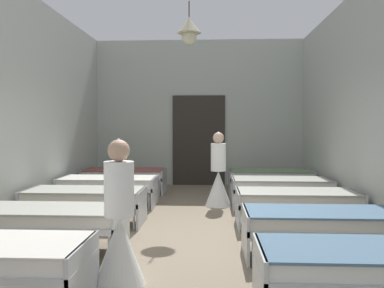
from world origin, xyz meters
name	(u,v)px	position (x,y,z in m)	size (l,w,h in m)	color
ground_plane	(187,242)	(0.00, 0.00, -0.05)	(6.11, 10.72, 0.10)	#7A6B56
room_shell	(191,106)	(0.00, 1.19, 1.94)	(5.91, 10.32, 3.88)	#B2B7AD
bed_right_row_1	(369,263)	(1.70, -2.18, 0.44)	(1.90, 0.84, 0.57)	#B7BCC1
bed_left_row_2	(48,218)	(-1.70, -0.73, 0.44)	(1.90, 0.84, 0.57)	#B7BCC1
bed_right_row_2	(322,222)	(1.70, -0.73, 0.44)	(1.90, 0.84, 0.57)	#B7BCC1
bed_left_row_3	(85,197)	(-1.70, 0.73, 0.44)	(1.90, 0.84, 0.57)	#B7BCC1
bed_right_row_3	(297,199)	(1.70, 0.73, 0.44)	(1.90, 0.84, 0.57)	#B7BCC1
bed_left_row_4	(109,184)	(-1.70, 2.18, 0.44)	(1.90, 0.84, 0.57)	#B7BCC1
bed_right_row_4	(281,185)	(1.70, 2.18, 0.44)	(1.90, 0.84, 0.57)	#B7BCC1
bed_left_row_5	(125,175)	(-1.70, 3.63, 0.44)	(1.90, 0.84, 0.57)	#B7BCC1
bed_right_row_5	(270,176)	(1.70, 3.63, 0.44)	(1.90, 0.84, 0.57)	#B7BCC1
nurse_near_aisle	(218,179)	(0.48, 2.29, 0.53)	(0.52, 0.52, 1.49)	white
nurse_mid_aisle	(119,233)	(-0.57, -1.67, 0.53)	(0.52, 0.52, 1.49)	white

